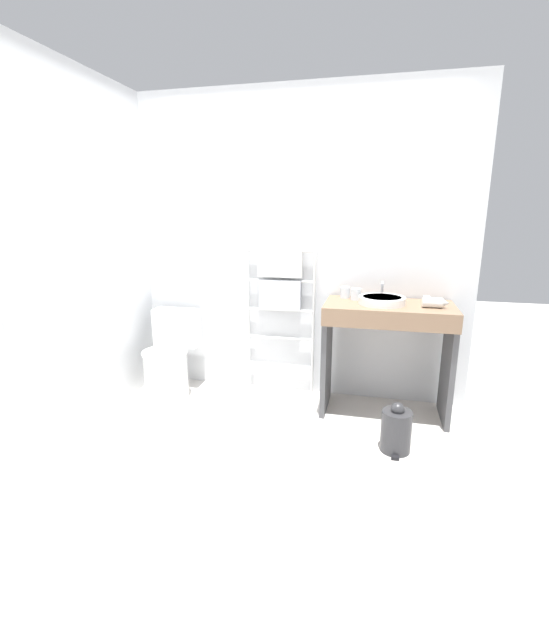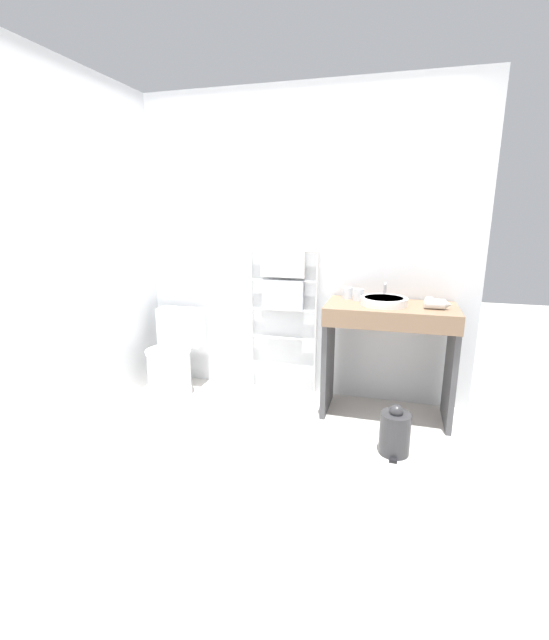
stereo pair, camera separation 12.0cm
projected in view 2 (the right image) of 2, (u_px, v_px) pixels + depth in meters
name	position (u px, v px, depth m)	size (l,w,h in m)	color
ground_plane	(246.00, 471.00, 2.66)	(12.00, 12.00, 0.00)	silver
wall_back	(298.00, 248.00, 3.63)	(2.93, 0.12, 2.54)	silver
wall_side	(101.00, 251.00, 3.33)	(0.12, 1.96, 2.54)	silver
toilet	(173.00, 359.00, 3.76)	(0.40, 0.52, 0.74)	white
towel_radiator	(283.00, 291.00, 3.64)	(0.60, 0.06, 1.30)	silver
vanity_counter	(389.00, 343.00, 3.25)	(0.96, 0.53, 0.89)	#84664C
sink_basin	(384.00, 301.00, 3.18)	(0.35, 0.35, 0.06)	white
faucet	(385.00, 289.00, 3.34)	(0.02, 0.10, 0.14)	silver
cup_near_wall	(347.00, 293.00, 3.42)	(0.08, 0.08, 0.09)	silver
cup_near_edge	(358.00, 295.00, 3.34)	(0.08, 0.08, 0.09)	silver
hair_dryer	(436.00, 304.00, 3.06)	(0.19, 0.17, 0.07)	white
trash_bin	(395.00, 432.00, 2.82)	(0.20, 0.23, 0.35)	#333335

